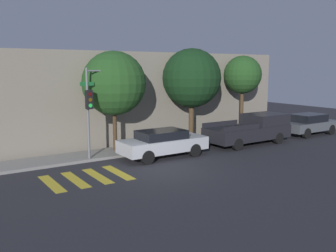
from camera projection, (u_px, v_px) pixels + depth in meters
ground_plane at (161, 171)px, 16.70m from camera, size 60.00×60.00×0.00m
sidewalk at (119, 152)px, 20.15m from camera, size 26.00×2.00×0.14m
building_row at (88, 97)px, 23.37m from camera, size 26.00×6.00×5.48m
crosswalk at (87, 178)px, 15.63m from camera, size 3.35×2.60×0.00m
traffic_light_pole at (98, 96)px, 18.18m from camera, size 2.61×0.56×4.56m
sedan_near_corner at (163, 143)px, 19.10m from camera, size 4.54×1.83×1.41m
pickup_truck at (252, 129)px, 22.53m from camera, size 5.41×2.11×1.75m
sedan_middle at (309, 124)px, 25.53m from camera, size 4.28×1.82×1.44m
tree_near_corner at (114, 83)px, 19.68m from camera, size 3.39×3.39×5.44m
tree_midblock at (192, 78)px, 22.43m from camera, size 3.54×3.54×5.71m
tree_far_end at (243, 75)px, 24.68m from camera, size 2.50×2.50×5.34m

